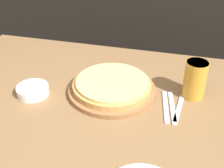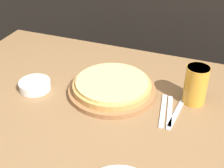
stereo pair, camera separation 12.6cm
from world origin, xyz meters
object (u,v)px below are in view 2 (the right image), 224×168
at_px(spoon, 176,113).
at_px(side_bowl, 35,85).
at_px(dinner_knife, 170,112).
at_px(pizza_on_board, 112,87).
at_px(fork, 163,110).
at_px(beer_glass, 196,84).

bearing_deg(spoon, side_bowl, -175.64).
height_order(side_bowl, dinner_knife, side_bowl).
bearing_deg(pizza_on_board, side_bowl, -163.42).
bearing_deg(fork, dinner_knife, 0.00).
relative_size(fork, spoon, 1.17).
bearing_deg(fork, side_bowl, -175.23).
height_order(dinner_knife, spoon, same).
bearing_deg(spoon, pizza_on_board, 170.26).
xyz_separation_m(dinner_knife, spoon, (0.02, 0.00, 0.00)).
height_order(beer_glass, spoon, beer_glass).
bearing_deg(fork, pizza_on_board, 168.14).
bearing_deg(beer_glass, fork, -133.51).
bearing_deg(side_bowl, beer_glass, 13.05).
relative_size(dinner_knife, spoon, 1.17).
bearing_deg(dinner_knife, spoon, 0.00).
distance_m(dinner_knife, spoon, 0.02).
height_order(pizza_on_board, side_bowl, pizza_on_board).
height_order(side_bowl, fork, side_bowl).
bearing_deg(dinner_knife, side_bowl, -175.44).
height_order(beer_glass, side_bowl, beer_glass).
distance_m(side_bowl, spoon, 0.58).
distance_m(beer_glass, side_bowl, 0.65).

